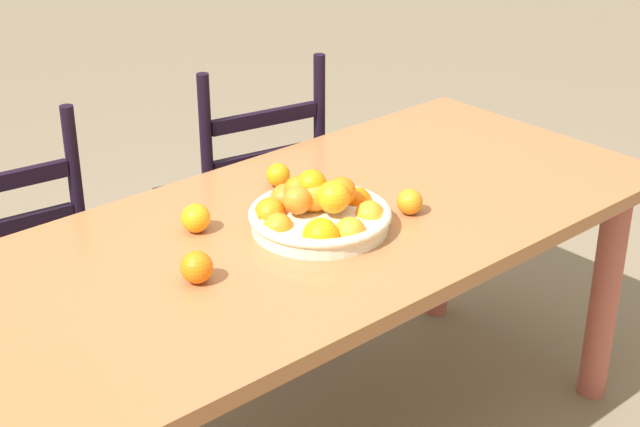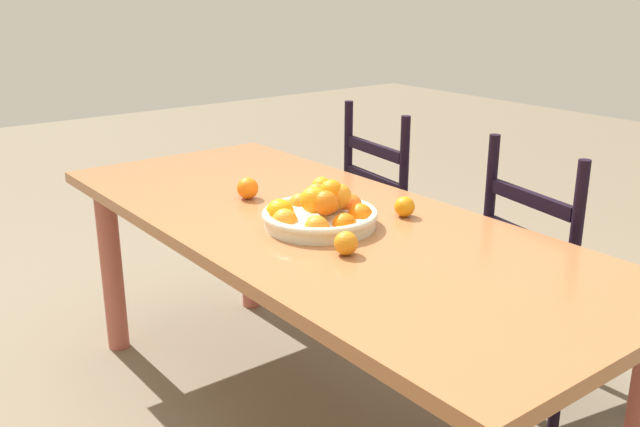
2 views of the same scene
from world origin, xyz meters
The scene contains 7 objects.
dining_table centered at (0.00, 0.00, 0.63)m, with size 2.05×0.85×0.73m.
chair_by_cabinet centered at (0.40, 0.70, 0.44)m, with size 0.51×0.51×0.95m.
fruit_bowl centered at (0.06, -0.03, 0.78)m, with size 0.34×0.34×0.14m.
orange_loose_0 centered at (-0.17, 0.15, 0.77)m, with size 0.07×0.07×0.07m, color orange.
orange_loose_1 centered at (0.15, 0.22, 0.76)m, with size 0.06×0.06×0.06m, color orange.
orange_loose_2 centered at (0.28, -0.12, 0.76)m, with size 0.06×0.06×0.06m, color orange.
orange_loose_3 centered at (-0.31, -0.06, 0.77)m, with size 0.07×0.07×0.07m, color orange.
Camera 1 is at (-1.31, -1.59, 1.76)m, focal length 54.32 mm.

